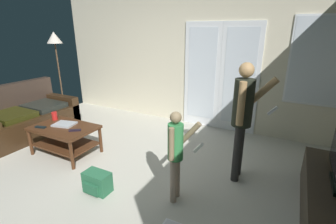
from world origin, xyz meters
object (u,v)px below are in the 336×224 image
leather_couch (10,123)px  person_child (176,149)px  coffee_table (65,134)px  laptop_closed (65,124)px  cup_near_edge (55,116)px  dvd_remote_slim (41,127)px  tv_stand (331,204)px  tv_remote_black (75,130)px  backpack (97,182)px  floor_lamp (55,44)px  person_adult (243,113)px

leather_couch → person_child: person_child is taller
coffee_table → laptop_closed: laptop_closed is taller
cup_near_edge → dvd_remote_slim: (0.11, -0.34, -0.05)m
tv_stand → cup_near_edge: (-3.91, -0.09, 0.31)m
tv_stand → coffee_table: bearing=-176.2°
coffee_table → cup_near_edge: 0.45m
tv_stand → tv_remote_black: tv_remote_black is taller
person_child → backpack: 1.08m
coffee_table → person_child: 2.04m
floor_lamp → laptop_closed: floor_lamp is taller
backpack → tv_remote_black: bearing=150.5°
floor_lamp → backpack: 3.56m
person_child → backpack: person_child is taller
tv_remote_black → dvd_remote_slim: (-0.56, -0.16, 0.00)m
tv_stand → dvd_remote_slim: (-3.80, -0.43, 0.26)m
floor_lamp → dvd_remote_slim: floor_lamp is taller
person_adult → dvd_remote_slim: bearing=-164.4°
person_adult → leather_couch: bearing=-170.0°
tv_remote_black → person_adult: bearing=-21.7°
dvd_remote_slim → cup_near_edge: bearing=93.2°
laptop_closed → person_child: bearing=-20.1°
floor_lamp → tv_remote_black: floor_lamp is taller
tv_stand → cup_near_edge: bearing=-178.7°
person_child → dvd_remote_slim: person_child is taller
backpack → cup_near_edge: bearing=156.4°
leather_couch → backpack: bearing=-10.0°
person_adult → coffee_table: bearing=-166.9°
leather_couch → person_child: size_ratio=2.07×
backpack → dvd_remote_slim: (-1.38, 0.31, 0.34)m
leather_couch → cup_near_edge: size_ratio=17.17×
person_child → dvd_remote_slim: 2.28m
laptop_closed → tv_remote_black: size_ratio=1.84×
backpack → floor_lamp: bearing=146.2°
backpack → dvd_remote_slim: dvd_remote_slim is taller
tv_stand → person_adult: (-1.00, 0.35, 0.70)m
coffee_table → dvd_remote_slim: 0.36m
leather_couch → laptop_closed: 1.26m
coffee_table → laptop_closed: bearing=128.7°
tv_stand → backpack: bearing=-163.0°
leather_couch → tv_remote_black: bearing=1.6°
backpack → dvd_remote_slim: bearing=167.4°
tv_stand → tv_remote_black: size_ratio=9.70×
coffee_table → person_child: person_child is taller
coffee_table → dvd_remote_slim: bearing=-144.5°
floor_lamp → tv_remote_black: 2.56m
coffee_table → cup_near_edge: cup_near_edge is taller
person_adult → backpack: 1.96m
person_child → cup_near_edge: size_ratio=8.28×
coffee_table → person_child: size_ratio=0.91×
floor_lamp → laptop_closed: size_ratio=5.84×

